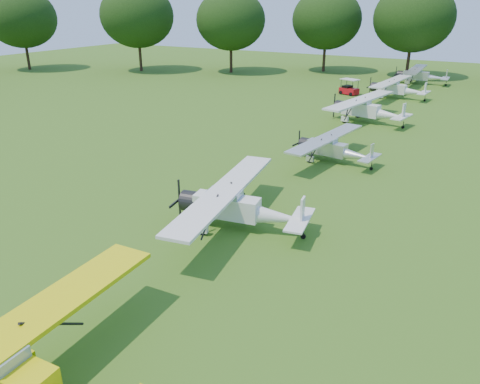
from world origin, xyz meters
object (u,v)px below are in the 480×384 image
Objects in this scene: aircraft_2 at (13,376)px; aircraft_5 at (367,108)px; aircraft_7 at (420,75)px; aircraft_3 at (237,205)px; aircraft_6 at (396,87)px; aircraft_4 at (333,147)px; golf_cart at (349,89)px.

aircraft_2 is 1.01× the size of aircraft_5.
aircraft_3 is at bearing -91.57° from aircraft_7.
aircraft_7 is (0.61, 11.58, 0.03)m from aircraft_6.
aircraft_4 is 37.04m from aircraft_7.
aircraft_4 is 0.85× the size of aircraft_7.
aircraft_6 reaches higher than golf_cart.
golf_cart is (-5.88, 37.09, -0.63)m from aircraft_3.
aircraft_6 is (-1.26, 25.45, 0.16)m from aircraft_4.
aircraft_2 is at bearing -83.21° from aircraft_4.
aircraft_2 is 4.77× the size of golf_cart.
aircraft_2 is 1.08× the size of aircraft_6.
aircraft_4 is (0.71, 12.04, -0.18)m from aircraft_3.
aircraft_3 reaches higher than golf_cart.
aircraft_5 reaches higher than aircraft_3.
aircraft_5 is (-0.88, 36.98, -0.02)m from aircraft_2.
aircraft_7 is at bearing 98.26° from aircraft_4.
aircraft_5 reaches higher than aircraft_6.
aircraft_2 is at bearing -83.32° from aircraft_6.
aircraft_6 is at bearing 81.70° from aircraft_3.
golf_cart is at bearing 89.87° from aircraft_3.
aircraft_7 reaches higher than aircraft_6.
aircraft_3 is 1.00× the size of aircraft_7.
aircraft_2 is 12.59m from aircraft_3.
aircraft_3 is 1.01× the size of aircraft_6.
aircraft_5 is at bearing -46.65° from golf_cart.
aircraft_2 is 1.07× the size of aircraft_3.
aircraft_3 is at bearing 89.95° from aircraft_2.
aircraft_2 is at bearing -96.81° from aircraft_3.
aircraft_2 is at bearing -62.80° from golf_cart.
aircraft_6 is 4.41× the size of golf_cart.
golf_cart is at bearing -170.21° from aircraft_6.
aircraft_5 is at bearing -92.49° from aircraft_7.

